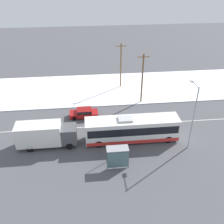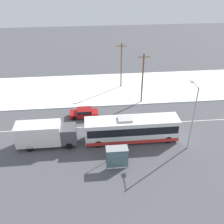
{
  "view_description": "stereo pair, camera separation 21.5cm",
  "coord_description": "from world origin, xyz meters",
  "px_view_note": "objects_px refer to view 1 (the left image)",
  "views": [
    {
      "loc": [
        -5.6,
        -30.52,
        20.88
      ],
      "look_at": [
        -2.23,
        1.39,
        1.4
      ],
      "focal_mm": 42.0,
      "sensor_mm": 36.0,
      "label": 1
    },
    {
      "loc": [
        -5.39,
        -30.55,
        20.88
      ],
      "look_at": [
        -2.23,
        1.39,
        1.4
      ],
      "focal_mm": 42.0,
      "sensor_mm": 36.0,
      "label": 2
    }
  ],
  "objects_px": {
    "utility_pole_roadside": "(142,78)",
    "utility_pole_snowlot": "(121,65)",
    "sedan_car": "(84,113)",
    "city_bus": "(132,129)",
    "box_truck": "(45,134)",
    "pedestrian_at_stop": "(124,149)",
    "streetlamp": "(193,110)",
    "bus_shelter": "(118,155)"
  },
  "relations": [
    {
      "from": "bus_shelter",
      "to": "utility_pole_roadside",
      "type": "distance_m",
      "value": 15.9
    },
    {
      "from": "city_bus",
      "to": "bus_shelter",
      "type": "xyz_separation_m",
      "value": [
        -2.44,
        -4.8,
        0.02
      ]
    },
    {
      "from": "box_truck",
      "to": "utility_pole_roadside",
      "type": "relative_size",
      "value": 0.9
    },
    {
      "from": "city_bus",
      "to": "sedan_car",
      "type": "bearing_deg",
      "value": 134.26
    },
    {
      "from": "box_truck",
      "to": "city_bus",
      "type": "bearing_deg",
      "value": 0.61
    },
    {
      "from": "pedestrian_at_stop",
      "to": "bus_shelter",
      "type": "distance_m",
      "value": 1.95
    },
    {
      "from": "city_bus",
      "to": "pedestrian_at_stop",
      "type": "bearing_deg",
      "value": -114.8
    },
    {
      "from": "sedan_car",
      "to": "utility_pole_snowlot",
      "type": "height_order",
      "value": "utility_pole_snowlot"
    },
    {
      "from": "box_truck",
      "to": "utility_pole_roadside",
      "type": "bearing_deg",
      "value": 35.19
    },
    {
      "from": "box_truck",
      "to": "pedestrian_at_stop",
      "type": "height_order",
      "value": "box_truck"
    },
    {
      "from": "sedan_car",
      "to": "streetlamp",
      "type": "height_order",
      "value": "streetlamp"
    },
    {
      "from": "bus_shelter",
      "to": "utility_pole_snowlot",
      "type": "xyz_separation_m",
      "value": [
        3.1,
        20.64,
        2.56
      ]
    },
    {
      "from": "streetlamp",
      "to": "utility_pole_snowlot",
      "type": "height_order",
      "value": "streetlamp"
    },
    {
      "from": "pedestrian_at_stop",
      "to": "utility_pole_snowlot",
      "type": "xyz_separation_m",
      "value": [
        2.14,
        19.04,
        3.14
      ]
    },
    {
      "from": "box_truck",
      "to": "bus_shelter",
      "type": "xyz_separation_m",
      "value": [
        8.45,
        -4.68,
        -0.11
      ]
    },
    {
      "from": "city_bus",
      "to": "utility_pole_roadside",
      "type": "height_order",
      "value": "utility_pole_roadside"
    },
    {
      "from": "box_truck",
      "to": "utility_pole_roadside",
      "type": "height_order",
      "value": "utility_pole_roadside"
    },
    {
      "from": "city_bus",
      "to": "utility_pole_roadside",
      "type": "xyz_separation_m",
      "value": [
        3.22,
        9.83,
        2.64
      ]
    },
    {
      "from": "utility_pole_snowlot",
      "to": "pedestrian_at_stop",
      "type": "bearing_deg",
      "value": -96.42
    },
    {
      "from": "streetlamp",
      "to": "utility_pole_snowlot",
      "type": "bearing_deg",
      "value": 108.94
    },
    {
      "from": "pedestrian_at_stop",
      "to": "city_bus",
      "type": "bearing_deg",
      "value": 65.2
    },
    {
      "from": "city_bus",
      "to": "utility_pole_snowlot",
      "type": "distance_m",
      "value": 16.06
    },
    {
      "from": "pedestrian_at_stop",
      "to": "utility_pole_roadside",
      "type": "relative_size",
      "value": 0.22
    },
    {
      "from": "city_bus",
      "to": "pedestrian_at_stop",
      "type": "relative_size",
      "value": 6.73
    },
    {
      "from": "box_truck",
      "to": "utility_pole_snowlot",
      "type": "relative_size",
      "value": 0.91
    },
    {
      "from": "pedestrian_at_stop",
      "to": "box_truck",
      "type": "bearing_deg",
      "value": 161.81
    },
    {
      "from": "city_bus",
      "to": "streetlamp",
      "type": "bearing_deg",
      "value": -16.0
    },
    {
      "from": "utility_pole_roadside",
      "to": "utility_pole_snowlot",
      "type": "xyz_separation_m",
      "value": [
        -2.56,
        6.01,
        -0.06
      ]
    },
    {
      "from": "streetlamp",
      "to": "utility_pole_snowlot",
      "type": "relative_size",
      "value": 1.04
    },
    {
      "from": "pedestrian_at_stop",
      "to": "utility_pole_roadside",
      "type": "height_order",
      "value": "utility_pole_roadside"
    },
    {
      "from": "box_truck",
      "to": "sedan_car",
      "type": "bearing_deg",
      "value": 52.84
    },
    {
      "from": "city_bus",
      "to": "pedestrian_at_stop",
      "type": "xyz_separation_m",
      "value": [
        -1.48,
        -3.2,
        -0.56
      ]
    },
    {
      "from": "box_truck",
      "to": "bus_shelter",
      "type": "height_order",
      "value": "box_truck"
    },
    {
      "from": "sedan_car",
      "to": "pedestrian_at_stop",
      "type": "distance_m",
      "value": 10.5
    },
    {
      "from": "sedan_car",
      "to": "pedestrian_at_stop",
      "type": "bearing_deg",
      "value": 115.95
    },
    {
      "from": "streetlamp",
      "to": "pedestrian_at_stop",
      "type": "bearing_deg",
      "value": -171.27
    },
    {
      "from": "city_bus",
      "to": "streetlamp",
      "type": "distance_m",
      "value": 7.88
    },
    {
      "from": "city_bus",
      "to": "box_truck",
      "type": "height_order",
      "value": "city_bus"
    },
    {
      "from": "bus_shelter",
      "to": "streetlamp",
      "type": "distance_m",
      "value": 10.26
    },
    {
      "from": "city_bus",
      "to": "bus_shelter",
      "type": "relative_size",
      "value": 4.8
    },
    {
      "from": "streetlamp",
      "to": "city_bus",
      "type": "bearing_deg",
      "value": 164.0
    },
    {
      "from": "pedestrian_at_stop",
      "to": "streetlamp",
      "type": "distance_m",
      "value": 9.3
    }
  ]
}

